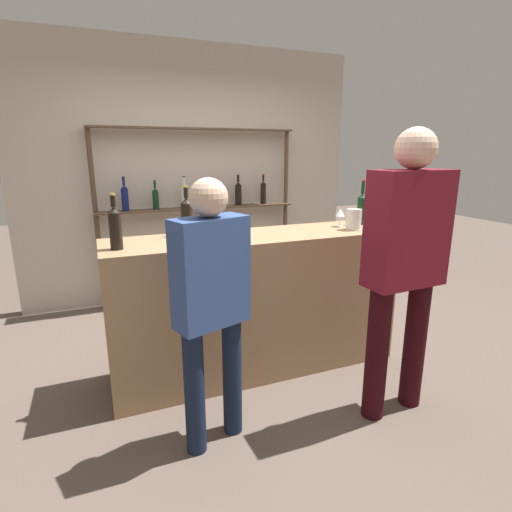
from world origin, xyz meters
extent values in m
plane|color=brown|center=(0.00, 0.00, 0.00)|extent=(16.00, 16.00, 0.00)
cube|color=#997551|center=(0.00, 0.00, 0.53)|extent=(2.19, 0.58, 1.07)
cube|color=#B2A899|center=(0.00, 1.89, 1.40)|extent=(3.79, 0.12, 2.80)
cylinder|color=#4C3828|center=(-1.08, 1.71, 0.96)|extent=(0.05, 0.05, 1.91)
cylinder|color=#4C3828|center=(1.08, 1.71, 0.96)|extent=(0.05, 0.05, 1.91)
cube|color=#4C3828|center=(0.00, 1.71, 1.90)|extent=(2.21, 0.18, 0.02)
cube|color=#4C3828|center=(0.00, 1.71, 1.05)|extent=(2.21, 0.18, 0.02)
cylinder|color=#0F1956|center=(-0.78, 1.71, 1.18)|extent=(0.07, 0.07, 0.23)
cone|color=#0F1956|center=(-0.78, 1.71, 1.31)|extent=(0.07, 0.07, 0.03)
cylinder|color=#0F1956|center=(-0.78, 1.71, 1.37)|extent=(0.03, 0.03, 0.08)
cylinder|color=black|center=(-0.78, 1.71, 1.41)|extent=(0.03, 0.03, 0.01)
cylinder|color=black|center=(-0.47, 1.71, 1.16)|extent=(0.06, 0.06, 0.20)
cone|color=black|center=(-0.47, 1.71, 1.27)|extent=(0.06, 0.06, 0.03)
cylinder|color=black|center=(-0.47, 1.71, 1.32)|extent=(0.02, 0.02, 0.07)
cylinder|color=#232328|center=(-0.47, 1.71, 1.37)|extent=(0.03, 0.03, 0.01)
cylinder|color=silver|center=(-0.16, 1.71, 1.17)|extent=(0.07, 0.07, 0.22)
cone|color=silver|center=(-0.16, 1.71, 1.29)|extent=(0.07, 0.07, 0.03)
cylinder|color=silver|center=(-0.16, 1.71, 1.35)|extent=(0.03, 0.03, 0.08)
cylinder|color=black|center=(-0.16, 1.71, 1.40)|extent=(0.03, 0.03, 0.01)
cylinder|color=brown|center=(0.16, 1.71, 1.16)|extent=(0.07, 0.07, 0.19)
cone|color=brown|center=(0.16, 1.71, 1.27)|extent=(0.07, 0.07, 0.03)
cylinder|color=brown|center=(0.16, 1.71, 1.33)|extent=(0.03, 0.03, 0.09)
cylinder|color=maroon|center=(0.16, 1.71, 1.38)|extent=(0.03, 0.03, 0.01)
cylinder|color=black|center=(0.47, 1.71, 1.18)|extent=(0.08, 0.08, 0.23)
cone|color=black|center=(0.47, 1.71, 1.31)|extent=(0.08, 0.08, 0.03)
cylinder|color=black|center=(0.47, 1.71, 1.36)|extent=(0.03, 0.03, 0.07)
cylinder|color=black|center=(0.47, 1.71, 1.40)|extent=(0.03, 0.03, 0.01)
cylinder|color=black|center=(0.78, 1.71, 1.18)|extent=(0.07, 0.07, 0.23)
cone|color=black|center=(0.78, 1.71, 1.31)|extent=(0.07, 0.07, 0.03)
cylinder|color=black|center=(0.78, 1.71, 1.36)|extent=(0.03, 0.03, 0.08)
cylinder|color=maroon|center=(0.78, 1.71, 1.41)|extent=(0.03, 0.03, 0.01)
cylinder|color=black|center=(0.99, 0.08, 1.18)|extent=(0.07, 0.07, 0.22)
cone|color=black|center=(0.99, 0.08, 1.31)|extent=(0.07, 0.07, 0.03)
cylinder|color=black|center=(0.99, 0.08, 1.38)|extent=(0.03, 0.03, 0.10)
cylinder|color=maroon|center=(0.99, 0.08, 1.43)|extent=(0.03, 0.03, 0.01)
cylinder|color=black|center=(-0.98, -0.08, 1.19)|extent=(0.08, 0.08, 0.23)
cone|color=black|center=(-0.98, -0.08, 1.32)|extent=(0.08, 0.08, 0.03)
cylinder|color=black|center=(-0.98, -0.08, 1.37)|extent=(0.03, 0.03, 0.07)
cylinder|color=gold|center=(-0.98, -0.08, 1.41)|extent=(0.03, 0.03, 0.01)
cylinder|color=black|center=(-0.47, 0.17, 1.19)|extent=(0.08, 0.08, 0.23)
cone|color=black|center=(-0.47, 0.17, 1.32)|extent=(0.08, 0.08, 0.04)
cylinder|color=black|center=(-0.47, 0.17, 1.38)|extent=(0.03, 0.03, 0.08)
cylinder|color=gold|center=(-0.47, 0.17, 1.42)|extent=(0.03, 0.03, 0.01)
cylinder|color=silver|center=(0.76, 0.06, 1.07)|extent=(0.06, 0.06, 0.00)
cylinder|color=silver|center=(0.76, 0.06, 1.11)|extent=(0.01, 0.01, 0.08)
cone|color=silver|center=(0.76, 0.06, 1.19)|extent=(0.08, 0.08, 0.06)
cylinder|color=silver|center=(0.79, -0.09, 1.15)|extent=(0.12, 0.12, 0.16)
sphere|color=tan|center=(0.79, -0.08, 1.13)|extent=(0.02, 0.02, 0.02)
sphere|color=tan|center=(0.80, -0.12, 1.15)|extent=(0.02, 0.02, 0.02)
sphere|color=tan|center=(0.79, -0.09, 1.08)|extent=(0.02, 0.02, 0.02)
sphere|color=tan|center=(0.75, -0.07, 1.10)|extent=(0.02, 0.02, 0.02)
cylinder|color=black|center=(0.79, -0.84, 0.44)|extent=(0.14, 0.14, 0.87)
cylinder|color=black|center=(0.47, -0.86, 0.44)|extent=(0.14, 0.14, 0.87)
cube|color=maroon|center=(0.63, -0.85, 1.22)|extent=(0.51, 0.24, 0.69)
sphere|color=#DBB293|center=(0.63, -0.85, 1.68)|extent=(0.24, 0.24, 0.24)
cylinder|color=#121C33|center=(-0.42, -0.66, 0.37)|extent=(0.11, 0.11, 0.75)
cylinder|color=#121C33|center=(-0.67, -0.74, 0.37)|extent=(0.11, 0.11, 0.75)
cube|color=navy|center=(-0.54, -0.70, 1.04)|extent=(0.44, 0.30, 0.59)
sphere|color=#DBB293|center=(-0.54, -0.70, 1.44)|extent=(0.20, 0.20, 0.20)
camera|label=1|loc=(-1.08, -2.67, 1.66)|focal=28.00mm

